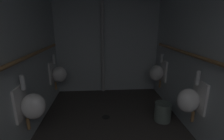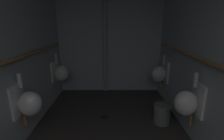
{
  "view_description": "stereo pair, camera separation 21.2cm",
  "coord_description": "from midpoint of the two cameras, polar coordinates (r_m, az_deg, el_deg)",
  "views": [
    {
      "loc": [
        -0.16,
        -0.07,
        1.6
      ],
      "look_at": [
        0.05,
        2.84,
        0.78
      ],
      "focal_mm": 26.03,
      "sensor_mm": 36.0,
      "label": 1
    },
    {
      "loc": [
        0.05,
        -0.07,
        1.6
      ],
      "look_at": [
        0.05,
        2.84,
        0.78
      ],
      "focal_mm": 26.03,
      "sensor_mm": 36.0,
      "label": 2
    }
  ],
  "objects": [
    {
      "name": "wall_right",
      "position": [
        2.35,
        29.02,
        5.13
      ],
      "size": [
        0.06,
        3.86,
        2.5
      ],
      "primitive_type": "cube",
      "color": "#B1BABD",
      "rests_on": "ground"
    },
    {
      "name": "urinal_left_far",
      "position": [
        3.59,
        -19.94,
        -1.32
      ],
      "size": [
        0.32,
        0.3,
        0.76
      ],
      "color": "white"
    },
    {
      "name": "wall_left",
      "position": [
        2.29,
        -34.73,
        4.08
      ],
      "size": [
        0.06,
        3.86,
        2.5
      ],
      "primitive_type": "cube",
      "color": "#B1BABD",
      "rests_on": "ground"
    },
    {
      "name": "urinal_left_mid",
      "position": [
        2.38,
        -28.74,
        -10.95
      ],
      "size": [
        0.32,
        0.3,
        0.76
      ],
      "color": "white"
    },
    {
      "name": "urinal_right_far",
      "position": [
        3.57,
        14.03,
        -0.91
      ],
      "size": [
        0.32,
        0.3,
        0.76
      ],
      "color": "white"
    },
    {
      "name": "wall_back",
      "position": [
        3.86,
        -3.31,
        10.43
      ],
      "size": [
        2.51,
        0.06,
        2.5
      ],
      "primitive_type": "cube",
      "color": "#B1BABD",
      "rests_on": "ground"
    },
    {
      "name": "floor_drain",
      "position": [
        3.03,
        -4.24,
        -16.18
      ],
      "size": [
        0.14,
        0.14,
        0.01
      ],
      "primitive_type": "cylinder",
      "color": "black",
      "rests_on": "ground"
    },
    {
      "name": "urinal_right_mid",
      "position": [
        2.45,
        23.45,
        -9.61
      ],
      "size": [
        0.32,
        0.3,
        0.76
      ],
      "color": "white"
    },
    {
      "name": "supply_pipe_left",
      "position": [
        2.28,
        -32.26,
        2.76
      ],
      "size": [
        0.06,
        3.14,
        0.06
      ],
      "color": "#9E7042"
    },
    {
      "name": "supply_pipe_right",
      "position": [
        2.29,
        27.28,
        3.5
      ],
      "size": [
        0.06,
        3.13,
        0.06
      ],
      "color": "#9E7042"
    },
    {
      "name": "waste_bin",
      "position": [
        2.96,
        15.42,
        -14.04
      ],
      "size": [
        0.28,
        0.28,
        0.32
      ],
      "primitive_type": "cylinder",
      "color": "slate",
      "rests_on": "ground"
    },
    {
      "name": "standpipe_back_wall",
      "position": [
        3.75,
        -5.02,
        10.25
      ],
      "size": [
        0.08,
        0.08,
        2.45
      ],
      "primitive_type": "cylinder",
      "color": "#B2B2B2",
      "rests_on": "ground"
    }
  ]
}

